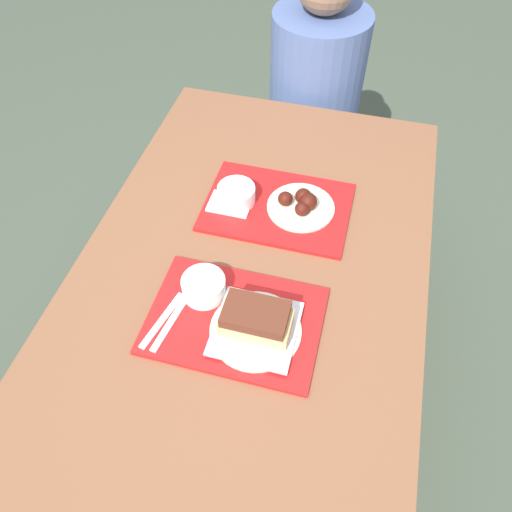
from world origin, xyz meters
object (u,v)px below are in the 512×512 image
at_px(bowl_coleslaw_near, 204,286).
at_px(wings_plate_far, 301,204).
at_px(tray_near, 235,320).
at_px(brisket_sandwich_plate, 256,323).
at_px(bowl_coleslaw_far, 236,194).
at_px(person_seated_across, 317,74).
at_px(tray_far, 277,207).

height_order(bowl_coleslaw_near, wings_plate_far, wings_plate_far).
relative_size(tray_near, bowl_coleslaw_near, 3.82).
xyz_separation_m(brisket_sandwich_plate, bowl_coleslaw_far, (-0.16, 0.40, -0.01)).
distance_m(bowl_coleslaw_near, wings_plate_far, 0.39).
bearing_deg(brisket_sandwich_plate, tray_near, 161.35).
relative_size(brisket_sandwich_plate, wings_plate_far, 1.12).
relative_size(bowl_coleslaw_far, person_seated_across, 0.14).
distance_m(tray_far, bowl_coleslaw_far, 0.12).
relative_size(tray_near, brisket_sandwich_plate, 1.91).
xyz_separation_m(tray_near, bowl_coleslaw_far, (-0.11, 0.38, 0.03)).
height_order(tray_far, person_seated_across, person_seated_across).
relative_size(tray_near, bowl_coleslaw_far, 3.82).
bearing_deg(brisket_sandwich_plate, bowl_coleslaw_far, 112.07).
distance_m(tray_near, bowl_coleslaw_far, 0.40).
height_order(bowl_coleslaw_near, bowl_coleslaw_far, same).
bearing_deg(person_seated_across, tray_far, -88.48).
xyz_separation_m(bowl_coleslaw_far, wings_plate_far, (0.18, 0.02, -0.01)).
bearing_deg(tray_far, bowl_coleslaw_far, -174.17).
bearing_deg(wings_plate_far, bowl_coleslaw_near, -116.36).
bearing_deg(bowl_coleslaw_far, wings_plate_far, 5.22).
relative_size(tray_near, tray_far, 1.00).
distance_m(brisket_sandwich_plate, wings_plate_far, 0.42).
bearing_deg(tray_near, wings_plate_far, 78.90).
distance_m(bowl_coleslaw_near, bowl_coleslaw_far, 0.33).
bearing_deg(tray_near, bowl_coleslaw_near, 150.07).
relative_size(tray_near, person_seated_across, 0.55).
xyz_separation_m(bowl_coleslaw_near, brisket_sandwich_plate, (0.15, -0.07, 0.01)).
relative_size(tray_far, brisket_sandwich_plate, 1.91).
bearing_deg(tray_near, bowl_coleslaw_far, 105.47).
bearing_deg(bowl_coleslaw_far, tray_near, -74.53).
height_order(tray_far, bowl_coleslaw_far, bowl_coleslaw_far).
height_order(bowl_coleslaw_near, person_seated_across, person_seated_across).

